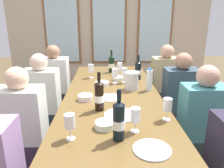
{
  "coord_description": "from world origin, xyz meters",
  "views": [
    {
      "loc": [
        -0.06,
        -2.04,
        1.51
      ],
      "look_at": [
        0.0,
        0.21,
        0.79
      ],
      "focal_mm": 35.15,
      "sensor_mm": 36.0,
      "label": 1
    }
  ],
  "objects_px": {
    "wine_bottle_3": "(99,96)",
    "seated_person_7": "(179,103)",
    "wine_glass_1": "(91,68)",
    "wine_bottle_2": "(111,64)",
    "tasting_bowl_0": "(85,97)",
    "seated_person_4": "(24,132)",
    "white_plate_0": "(110,98)",
    "tasting_bowl_1": "(105,125)",
    "wine_bottle_1": "(119,121)",
    "wine_glass_4": "(70,123)",
    "tasting_bowl_3": "(102,84)",
    "water_bottle": "(149,80)",
    "white_plate_2": "(152,149)",
    "dining_table": "(113,101)",
    "seated_person_2": "(56,86)",
    "wine_bottle_0": "(138,70)",
    "seated_person_3": "(165,85)",
    "wine_glass_6": "(135,116)",
    "seated_person_5": "(201,128)",
    "white_plate_1": "(121,115)",
    "wine_glass_0": "(124,73)",
    "tasting_bowl_2": "(118,78)",
    "wine_glass_3": "(120,67)",
    "wine_glass_5": "(167,105)",
    "seated_person_6": "(43,104)",
    "metal_pitcher": "(132,81)"
  },
  "relations": [
    {
      "from": "white_plate_0",
      "to": "seated_person_3",
      "type": "xyz_separation_m",
      "value": [
        0.81,
        1.04,
        -0.22
      ]
    },
    {
      "from": "wine_bottle_1",
      "to": "tasting_bowl_0",
      "type": "xyz_separation_m",
      "value": [
        -0.27,
        0.69,
        -0.11
      ]
    },
    {
      "from": "wine_bottle_1",
      "to": "wine_glass_4",
      "type": "height_order",
      "value": "wine_bottle_1"
    },
    {
      "from": "white_plate_0",
      "to": "wine_bottle_0",
      "type": "bearing_deg",
      "value": 60.66
    },
    {
      "from": "wine_bottle_1",
      "to": "wine_glass_0",
      "type": "bearing_deg",
      "value": 83.66
    },
    {
      "from": "white_plate_0",
      "to": "wine_glass_3",
      "type": "distance_m",
      "value": 0.82
    },
    {
      "from": "wine_bottle_0",
      "to": "seated_person_3",
      "type": "distance_m",
      "value": 0.7
    },
    {
      "from": "wine_glass_1",
      "to": "seated_person_5",
      "type": "height_order",
      "value": "seated_person_5"
    },
    {
      "from": "wine_bottle_3",
      "to": "tasting_bowl_0",
      "type": "relative_size",
      "value": 2.35
    },
    {
      "from": "wine_bottle_2",
      "to": "tasting_bowl_0",
      "type": "height_order",
      "value": "wine_bottle_2"
    },
    {
      "from": "tasting_bowl_3",
      "to": "seated_person_6",
      "type": "xyz_separation_m",
      "value": [
        -0.68,
        -0.01,
        -0.24
      ]
    },
    {
      "from": "metal_pitcher",
      "to": "wine_bottle_0",
      "type": "xyz_separation_m",
      "value": [
        0.12,
        0.37,
        0.02
      ]
    },
    {
      "from": "wine_glass_0",
      "to": "wine_glass_5",
      "type": "distance_m",
      "value": 0.99
    },
    {
      "from": "tasting_bowl_0",
      "to": "seated_person_5",
      "type": "distance_m",
      "value": 1.09
    },
    {
      "from": "dining_table",
      "to": "wine_glass_1",
      "type": "bearing_deg",
      "value": 111.89
    },
    {
      "from": "tasting_bowl_2",
      "to": "wine_glass_5",
      "type": "relative_size",
      "value": 0.76
    },
    {
      "from": "wine_bottle_1",
      "to": "seated_person_3",
      "type": "relative_size",
      "value": 0.3
    },
    {
      "from": "water_bottle",
      "to": "wine_glass_1",
      "type": "height_order",
      "value": "water_bottle"
    },
    {
      "from": "seated_person_4",
      "to": "tasting_bowl_0",
      "type": "bearing_deg",
      "value": 21.42
    },
    {
      "from": "wine_bottle_1",
      "to": "tasting_bowl_0",
      "type": "relative_size",
      "value": 2.42
    },
    {
      "from": "white_plate_1",
      "to": "tasting_bowl_3",
      "type": "relative_size",
      "value": 1.82
    },
    {
      "from": "wine_bottle_0",
      "to": "wine_glass_4",
      "type": "height_order",
      "value": "wine_bottle_0"
    },
    {
      "from": "wine_bottle_2",
      "to": "seated_person_6",
      "type": "height_order",
      "value": "seated_person_6"
    },
    {
      "from": "white_plate_1",
      "to": "tasting_bowl_1",
      "type": "height_order",
      "value": "tasting_bowl_1"
    },
    {
      "from": "tasting_bowl_0",
      "to": "wine_glass_3",
      "type": "distance_m",
      "value": 0.92
    },
    {
      "from": "tasting_bowl_3",
      "to": "water_bottle",
      "type": "xyz_separation_m",
      "value": [
        0.49,
        -0.17,
        0.09
      ]
    },
    {
      "from": "white_plate_0",
      "to": "white_plate_2",
      "type": "height_order",
      "value": "same"
    },
    {
      "from": "white_plate_2",
      "to": "dining_table",
      "type": "bearing_deg",
      "value": 102.37
    },
    {
      "from": "wine_bottle_2",
      "to": "wine_bottle_3",
      "type": "xyz_separation_m",
      "value": [
        -0.13,
        -1.25,
        0.01
      ]
    },
    {
      "from": "white_plate_2",
      "to": "seated_person_5",
      "type": "xyz_separation_m",
      "value": [
        0.58,
        0.63,
        -0.22
      ]
    },
    {
      "from": "tasting_bowl_2",
      "to": "seated_person_5",
      "type": "xyz_separation_m",
      "value": [
        0.7,
        -0.83,
        -0.23
      ]
    },
    {
      "from": "seated_person_3",
      "to": "seated_person_7",
      "type": "relative_size",
      "value": 1.0
    },
    {
      "from": "wine_bottle_0",
      "to": "wine_glass_6",
      "type": "distance_m",
      "value": 1.27
    },
    {
      "from": "seated_person_7",
      "to": "white_plate_0",
      "type": "bearing_deg",
      "value": -155.16
    },
    {
      "from": "wine_glass_4",
      "to": "seated_person_2",
      "type": "relative_size",
      "value": 0.16
    },
    {
      "from": "wine_bottle_1",
      "to": "seated_person_4",
      "type": "distance_m",
      "value": 0.99
    },
    {
      "from": "tasting_bowl_1",
      "to": "tasting_bowl_3",
      "type": "xyz_separation_m",
      "value": [
        -0.03,
        0.96,
        -0.0
      ]
    },
    {
      "from": "tasting_bowl_3",
      "to": "wine_bottle_3",
      "type": "bearing_deg",
      "value": -91.22
    },
    {
      "from": "white_plate_2",
      "to": "seated_person_3",
      "type": "relative_size",
      "value": 0.21
    },
    {
      "from": "tasting_bowl_3",
      "to": "wine_glass_5",
      "type": "xyz_separation_m",
      "value": [
        0.5,
        -0.84,
        0.1
      ]
    },
    {
      "from": "wine_bottle_1",
      "to": "seated_person_3",
      "type": "height_order",
      "value": "seated_person_3"
    },
    {
      "from": "wine_bottle_3",
      "to": "seated_person_7",
      "type": "xyz_separation_m",
      "value": [
        0.91,
        0.64,
        -0.34
      ]
    },
    {
      "from": "wine_bottle_3",
      "to": "wine_glass_1",
      "type": "bearing_deg",
      "value": 97.59
    },
    {
      "from": "wine_glass_0",
      "to": "wine_glass_3",
      "type": "xyz_separation_m",
      "value": [
        -0.03,
        0.3,
        0.0
      ]
    },
    {
      "from": "wine_bottle_0",
      "to": "tasting_bowl_1",
      "type": "relative_size",
      "value": 2.17
    },
    {
      "from": "tasting_bowl_0",
      "to": "seated_person_7",
      "type": "bearing_deg",
      "value": 21.59
    },
    {
      "from": "wine_glass_1",
      "to": "wine_bottle_2",
      "type": "bearing_deg",
      "value": 46.62
    },
    {
      "from": "wine_bottle_0",
      "to": "tasting_bowl_1",
      "type": "height_order",
      "value": "wine_bottle_0"
    },
    {
      "from": "tasting_bowl_3",
      "to": "seated_person_4",
      "type": "distance_m",
      "value": 0.95
    },
    {
      "from": "white_plate_0",
      "to": "tasting_bowl_1",
      "type": "bearing_deg",
      "value": -94.97
    }
  ]
}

